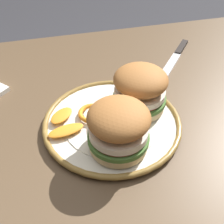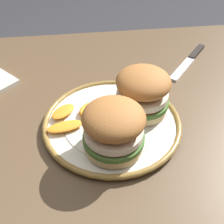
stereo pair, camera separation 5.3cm
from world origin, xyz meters
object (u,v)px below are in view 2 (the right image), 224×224
dining_table (104,146)px  table_knife (190,59)px  dinner_plate (112,122)px  sandwich_half_left (143,91)px  sandwich_half_right (114,127)px

dining_table → table_knife: size_ratio=6.58×
dinner_plate → table_knife: bearing=42.6°
dining_table → table_knife: bearing=36.4°
sandwich_half_left → table_knife: size_ratio=0.91×
sandwich_half_right → sandwich_half_left: bearing=53.2°
dining_table → dinner_plate: (0.02, -0.04, 0.11)m
dining_table → sandwich_half_left: sandwich_half_left is taller
sandwich_half_left → sandwich_half_right: same height
sandwich_half_left → table_knife: sandwich_half_left is taller
dinner_plate → sandwich_half_right: 0.10m
sandwich_half_left → table_knife: 0.30m
dinner_plate → table_knife: dinner_plate is taller
dinner_plate → table_knife: 0.36m
table_knife → dinner_plate: bearing=-137.4°
table_knife → sandwich_half_right: bearing=-130.5°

